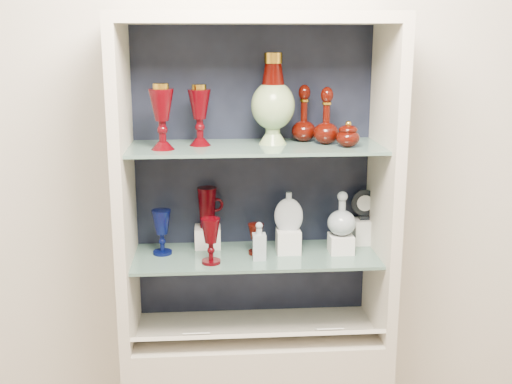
{
  "coord_description": "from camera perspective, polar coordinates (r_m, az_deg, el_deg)",
  "views": [
    {
      "loc": [
        -0.17,
        -0.76,
        1.87
      ],
      "look_at": [
        0.0,
        1.53,
        1.3
      ],
      "focal_mm": 45.0,
      "sensor_mm": 36.0,
      "label": 1
    }
  ],
  "objects": [
    {
      "name": "riser_clear_round_decanter",
      "position": [
        2.48,
        7.56,
        -4.58
      ],
      "size": [
        0.09,
        0.09,
        0.07
      ],
      "primitive_type": "cube",
      "color": "silver",
      "rests_on": "shelf_lower"
    },
    {
      "name": "cameo_medallion",
      "position": [
        2.57,
        9.63,
        -1.07
      ],
      "size": [
        0.11,
        0.04,
        0.12
      ],
      "primitive_type": null,
      "rotation": [
        0.0,
        0.0,
        -0.02
      ],
      "color": "black",
      "rests_on": "riser_cameo_medallion"
    },
    {
      "name": "ruby_goblet_small",
      "position": [
        2.44,
        -0.02,
        -4.21
      ],
      "size": [
        0.07,
        0.07,
        0.12
      ],
      "primitive_type": null,
      "rotation": [
        0.0,
        0.0,
        -0.24
      ],
      "color": "#3E0A04",
      "rests_on": "shelf_lower"
    },
    {
      "name": "riser_cameo_medallion",
      "position": [
        2.6,
        9.53,
        -3.47
      ],
      "size": [
        0.08,
        0.08,
        0.1
      ],
      "primitive_type": "cube",
      "color": "silver",
      "rests_on": "shelf_lower"
    },
    {
      "name": "cabinet_side_right",
      "position": [
        2.44,
        11.32,
        0.77
      ],
      "size": [
        0.04,
        0.4,
        1.15
      ],
      "primitive_type": "cube",
      "color": "beige",
      "rests_on": "cabinet_base"
    },
    {
      "name": "label_card_1",
      "position": [
        2.43,
        -5.31,
        -12.38
      ],
      "size": [
        0.1,
        0.06,
        0.03
      ],
      "primitive_type": "cube",
      "rotation": [
        -0.44,
        0.0,
        0.0
      ],
      "color": "white",
      "rests_on": "label_ledge"
    },
    {
      "name": "ruby_decanter_b",
      "position": [
        2.38,
        6.29,
        6.9
      ],
      "size": [
        0.11,
        0.11,
        0.22
      ],
      "primitive_type": null,
      "rotation": [
        0.0,
        0.0,
        -0.19
      ],
      "color": "#3E0A04",
      "rests_on": "shelf_upper"
    },
    {
      "name": "clear_round_decanter",
      "position": [
        2.45,
        7.64,
        -2.0
      ],
      "size": [
        0.13,
        0.13,
        0.16
      ],
      "primitive_type": null,
      "rotation": [
        0.0,
        0.0,
        0.18
      ],
      "color": "#91A0A9",
      "rests_on": "riser_clear_round_decanter"
    },
    {
      "name": "pedestal_lamp_left",
      "position": [
        2.27,
        -8.36,
        6.63
      ],
      "size": [
        0.11,
        0.11,
        0.23
      ],
      "primitive_type": null,
      "rotation": [
        0.0,
        0.0,
        -0.36
      ],
      "color": "#4B0107",
      "rests_on": "shelf_upper"
    },
    {
      "name": "wall_back",
      "position": [
        2.56,
        -0.36,
        3.36
      ],
      "size": [
        3.5,
        0.02,
        2.8
      ],
      "primitive_type": "cube",
      "color": "beige",
      "rests_on": "ground"
    },
    {
      "name": "label_card_0",
      "position": [
        2.47,
        6.5,
        -11.98
      ],
      "size": [
        0.1,
        0.06,
        0.03
      ],
      "primitive_type": "cube",
      "rotation": [
        -0.44,
        0.0,
        0.0
      ],
      "color": "white",
      "rests_on": "label_ledge"
    },
    {
      "name": "label_ledge",
      "position": [
        2.44,
        0.19,
        -12.58
      ],
      "size": [
        0.92,
        0.17,
        0.09
      ],
      "primitive_type": "cube",
      "rotation": [
        -0.44,
        0.0,
        0.0
      ],
      "color": "beige",
      "rests_on": "cabinet_base"
    },
    {
      "name": "cabinet_back_panel",
      "position": [
        2.54,
        -0.32,
        1.57
      ],
      "size": [
        0.98,
        0.02,
        1.15
      ],
      "primitive_type": "cube",
      "color": "black",
      "rests_on": "cabinet_base"
    },
    {
      "name": "shelf_upper",
      "position": [
        2.35,
        -0.04,
        4.01
      ],
      "size": [
        0.92,
        0.34,
        0.01
      ],
      "primitive_type": "cube",
      "color": "slate",
      "rests_on": "cabinet_side_left"
    },
    {
      "name": "clear_square_bottle",
      "position": [
        2.38,
        0.28,
        -4.36
      ],
      "size": [
        0.05,
        0.05,
        0.14
      ],
      "primitive_type": null,
      "rotation": [
        0.0,
        0.0,
        0.01
      ],
      "color": "#91A0A9",
      "rests_on": "shelf_lower"
    },
    {
      "name": "ruby_decanter_a",
      "position": [
        2.43,
        4.3,
        7.29
      ],
      "size": [
        0.12,
        0.12,
        0.24
      ],
      "primitive_type": null,
      "rotation": [
        0.0,
        0.0,
        0.35
      ],
      "color": "#3E0A04",
      "rests_on": "shelf_upper"
    },
    {
      "name": "cabinet_side_left",
      "position": [
        2.37,
        -11.65,
        0.38
      ],
      "size": [
        0.04,
        0.4,
        1.15
      ],
      "primitive_type": "cube",
      "color": "beige",
      "rests_on": "cabinet_base"
    },
    {
      "name": "ruby_pitcher",
      "position": [
        2.5,
        -4.37,
        -1.39
      ],
      "size": [
        0.13,
        0.1,
        0.16
      ],
      "primitive_type": null,
      "rotation": [
        0.0,
        0.0,
        0.23
      ],
      "color": "#4B0107",
      "rests_on": "riser_ruby_pitcher"
    },
    {
      "name": "riser_flat_flask",
      "position": [
        2.47,
        2.89,
        -4.38
      ],
      "size": [
        0.09,
        0.09,
        0.09
      ],
      "primitive_type": "cube",
      "color": "silver",
      "rests_on": "shelf_lower"
    },
    {
      "name": "riser_ruby_pitcher",
      "position": [
        2.54,
        -4.32,
        -3.99
      ],
      "size": [
        0.1,
        0.1,
        0.08
      ],
      "primitive_type": "cube",
      "color": "silver",
      "rests_on": "shelf_lower"
    },
    {
      "name": "flat_flask",
      "position": [
        2.43,
        2.92,
        -1.66
      ],
      "size": [
        0.11,
        0.06,
        0.15
      ],
      "primitive_type": null,
      "rotation": [
        0.0,
        0.0,
        -0.15
      ],
      "color": "#A4AFB7",
      "rests_on": "riser_flat_flask"
    },
    {
      "name": "enamel_urn",
      "position": [
        2.36,
        1.52,
        8.27
      ],
      "size": [
        0.16,
        0.16,
        0.33
      ],
      "primitive_type": null,
      "rotation": [
        0.0,
        0.0,
        0.01
      ],
      "color": "#0C4D25",
      "rests_on": "shelf_upper"
    },
    {
      "name": "lidded_bowl",
      "position": [
        2.33,
        8.18,
        5.16
      ],
      "size": [
        0.11,
        0.11,
        0.1
      ],
      "primitive_type": null,
      "rotation": [
        0.0,
        0.0,
        -0.34
      ],
      "color": "#3E0A04",
      "rests_on": "shelf_upper"
    },
    {
      "name": "cabinet_top_cap",
      "position": [
        2.29,
        0.0,
        15.21
      ],
      "size": [
        1.0,
        0.4,
        0.04
      ],
      "primitive_type": "cube",
      "color": "beige",
      "rests_on": "cabinet_side_left"
    },
    {
      "name": "pedestal_lamp_right",
      "position": [
        2.34,
        -5.03,
        6.82
      ],
      "size": [
        0.09,
        0.09,
        0.22
      ],
      "primitive_type": null,
      "rotation": [
        0.0,
        0.0,
        -0.12
      ],
      "color": "#4B0107",
      "rests_on": "shelf_upper"
    },
    {
      "name": "cobalt_goblet",
      "position": [
        2.46,
        -8.37,
        -3.55
      ],
      "size": [
        0.09,
        0.09,
        0.17
      ],
      "primitive_type": null,
      "rotation": [
        0.0,
        0.0,
        0.24
      ],
      "color": "#050B40",
      "rests_on": "shelf_lower"
    },
    {
      "name": "shelf_lower",
      "position": [
        2.46,
        -0.03,
        -5.7
      ],
      "size": [
        0.92,
        0.34,
        0.01
      ],
      "primitive_type": "cube",
      "color": "slate",
      "rests_on": "cabinet_side_left"
    },
    {
      "name": "ruby_goblet_tall",
      "position": [
        2.34,
        -4.04,
        -4.38
      ],
      "size": [
        0.09,
        0.09,
        0.17
      ],
      "primitive_type": null,
      "rotation": [
        0.0,
        0.0,
        0.36
      ],
      "color": "#4B0107",
      "rests_on": "shelf_lower"
    }
  ]
}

